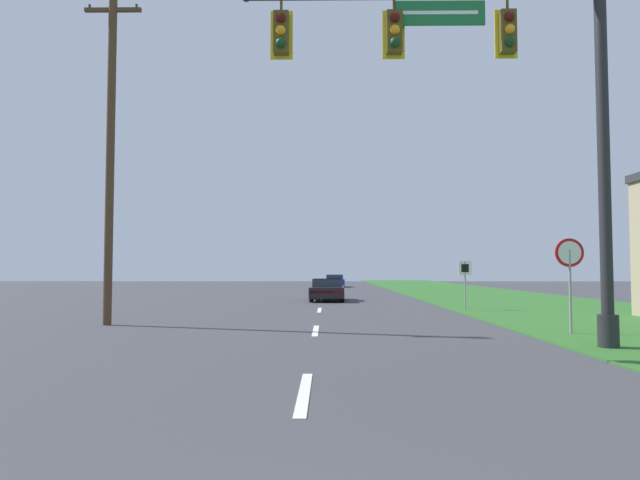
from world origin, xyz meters
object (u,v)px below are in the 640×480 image
at_px(route_sign_post, 465,274).
at_px(car_ahead, 328,290).
at_px(stop_sign, 570,264).
at_px(far_car, 335,281).
at_px(utility_pole_near, 110,146).
at_px(signal_mast, 509,103).

bearing_deg(route_sign_post, car_ahead, 128.37).
relative_size(stop_sign, route_sign_post, 1.23).
relative_size(far_car, stop_sign, 1.83).
xyz_separation_m(route_sign_post, utility_pole_near, (-12.61, -6.44, 4.07)).
bearing_deg(stop_sign, far_car, 98.05).
xyz_separation_m(signal_mast, utility_pole_near, (-10.82, 5.15, 0.20)).
distance_m(far_car, route_sign_post, 31.91).
bearing_deg(stop_sign, signal_mast, -131.54).
relative_size(signal_mast, far_car, 1.89).
bearing_deg(car_ahead, far_car, 88.34).
bearing_deg(route_sign_post, far_car, 99.16).
distance_m(route_sign_post, utility_pole_near, 14.73).
xyz_separation_m(car_ahead, utility_pole_near, (-6.83, -13.74, 4.99)).
bearing_deg(utility_pole_near, route_sign_post, 27.07).
bearing_deg(signal_mast, route_sign_post, 81.24).
height_order(far_car, route_sign_post, route_sign_post).
bearing_deg(car_ahead, utility_pole_near, -116.44).
bearing_deg(stop_sign, car_ahead, 111.64).
height_order(far_car, utility_pole_near, utility_pole_near).
relative_size(signal_mast, utility_pole_near, 0.80).
bearing_deg(car_ahead, route_sign_post, -51.63).
bearing_deg(utility_pole_near, car_ahead, 63.56).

